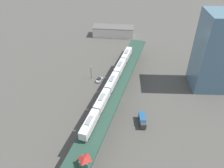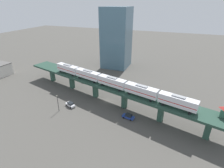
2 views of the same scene
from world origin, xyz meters
name	(u,v)px [view 2 (image 2 of 2)]	position (x,y,z in m)	size (l,w,h in m)	color
ground_plane	(107,101)	(0.00, 0.00, 0.00)	(400.00, 400.00, 0.00)	#4C4944
elevated_viaduct	(108,87)	(-0.05, -0.18, 6.89)	(31.50, 91.11, 8.03)	#244135
subway_train	(112,82)	(-2.23, -2.99, 10.57)	(18.57, 61.06, 4.45)	silver
street_car_white	(70,104)	(-9.37, 12.34, 0.94)	(3.28, 4.75, 1.89)	silver
street_car_blue	(128,116)	(-8.80, -11.88, 0.94)	(2.57, 4.65, 1.89)	#233D93
delivery_truck	(149,93)	(10.33, -16.00, 1.76)	(2.74, 7.32, 3.20)	#333338
street_lamp	(58,102)	(-13.69, 14.75, 4.11)	(0.44, 0.44, 6.94)	black
office_tower	(116,38)	(43.61, 11.57, 18.00)	(16.00, 16.00, 36.00)	slate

